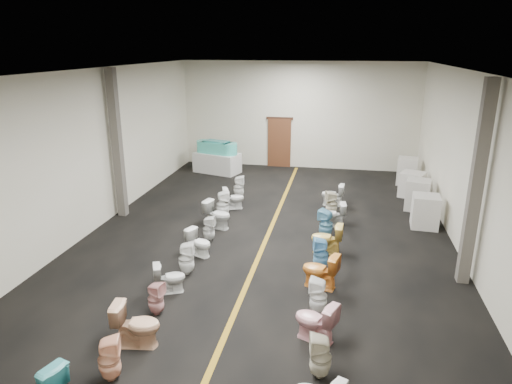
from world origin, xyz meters
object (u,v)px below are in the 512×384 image
display_table (217,163)px  toilet_left_3 (156,299)px  toilet_left_1 (109,359)px  toilet_right_11 (333,195)px  toilet_left_6 (199,243)px  toilet_right_5 (320,270)px  toilet_left_9 (223,204)px  toilet_left_4 (170,278)px  appliance_crate_d (407,171)px  toilet_left_10 (233,198)px  toilet_right_6 (321,254)px  toilet_left_8 (218,215)px  toilet_left_2 (137,325)px  toilet_right_8 (326,224)px  appliance_crate_c (412,185)px  toilet_right_4 (318,296)px  bathtub (217,147)px  appliance_crate_b (418,195)px  toilet_right_3 (315,321)px  toilet_right_2 (320,357)px  toilet_right_9 (333,215)px  toilet_right_7 (327,239)px  toilet_left_11 (239,187)px  toilet_left_7 (209,229)px  toilet_left_5 (186,258)px  appliance_crate_a (425,211)px

display_table → toilet_left_3: display_table is taller
toilet_left_1 → toilet_right_11: toilet_left_1 is taller
toilet_left_6 → toilet_right_11: size_ratio=0.92×
toilet_left_6 → toilet_right_5: 3.27m
toilet_left_9 → toilet_left_4: bearing=159.3°
appliance_crate_d → toilet_left_10: bearing=-146.1°
toilet_left_1 → toilet_right_6: toilet_right_6 is taller
toilet_left_8 → toilet_right_11: size_ratio=1.09×
toilet_left_2 → toilet_left_10: (-0.03, 7.29, -0.06)m
toilet_right_8 → toilet_right_11: toilet_right_8 is taller
toilet_left_4 → toilet_left_9: toilet_left_9 is taller
appliance_crate_c → appliance_crate_d: 1.55m
toilet_left_10 → display_table: bearing=2.6°
toilet_right_8 → toilet_left_9: bearing=-82.9°
display_table → toilet_right_4: display_table is taller
toilet_left_4 → toilet_right_8: size_ratio=0.82×
bathtub → toilet_left_4: bearing=-63.6°
appliance_crate_b → toilet_right_3: appliance_crate_b is taller
appliance_crate_b → toilet_right_2: size_ratio=1.30×
bathtub → toilet_right_9: bearing=-29.4°
toilet_left_2 → toilet_right_4: bearing=-69.8°
toilet_right_7 → toilet_left_1: bearing=-26.2°
toilet_right_6 → toilet_right_8: toilet_right_8 is taller
appliance_crate_b → toilet_right_5: (-2.80, -5.66, -0.09)m
toilet_left_11 → toilet_right_7: (3.20, -3.91, -0.00)m
appliance_crate_b → appliance_crate_c: appliance_crate_b is taller
toilet_left_2 → toilet_left_7: bearing=-7.0°
toilet_left_2 → toilet_left_6: toilet_left_2 is taller
toilet_right_11 → toilet_left_4: bearing=-22.1°
appliance_crate_d → toilet_left_8: 8.20m
appliance_crate_b → toilet_left_4: (-5.96, -6.48, -0.16)m
display_table → appliance_crate_d: 7.61m
toilet_left_8 → toilet_right_4: (3.16, -3.96, -0.02)m
toilet_right_7 → toilet_left_8: bearing=-105.4°
toilet_left_5 → toilet_left_8: toilet_left_8 is taller
toilet_left_1 → toilet_left_11: bearing=-20.4°
toilet_right_3 → toilet_right_11: toilet_right_3 is taller
toilet_left_8 → toilet_left_5: bearing=-164.3°
toilet_left_7 → toilet_left_11: bearing=-0.8°
toilet_right_7 → toilet_left_4: bearing=-46.9°
appliance_crate_a → toilet_left_1: appliance_crate_a is taller
toilet_right_5 → toilet_left_10: bearing=-131.3°
toilet_left_1 → toilet_left_4: 2.76m
toilet_right_2 → toilet_right_3: toilet_right_3 is taller
toilet_left_11 → toilet_right_8: toilet_right_8 is taller
toilet_left_8 → toilet_right_6: bearing=-109.1°
toilet_left_10 → toilet_right_2: bearing=-176.2°
appliance_crate_c → toilet_left_7: 7.80m
toilet_left_4 → toilet_right_8: (3.15, 3.58, 0.07)m
toilet_left_7 → toilet_left_10: toilet_left_7 is taller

